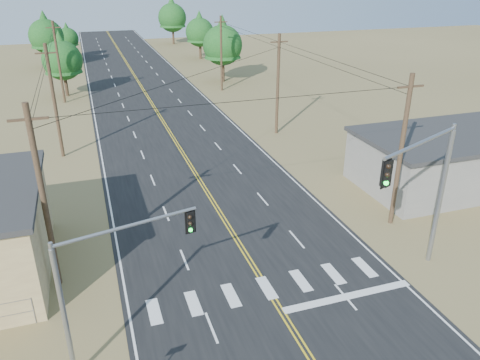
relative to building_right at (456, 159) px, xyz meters
name	(u,v)px	position (x,y,z in m)	size (l,w,h in m)	color
road	(181,150)	(-19.00, 14.00, -1.99)	(15.00, 200.00, 0.02)	black
building_right	(456,159)	(0.00, 0.00, 0.00)	(15.00, 8.00, 4.00)	gray
utility_pole_left_near	(43,198)	(-29.50, -4.00, 3.12)	(1.80, 0.30, 10.00)	#4C3826
utility_pole_left_mid	(54,101)	(-29.50, 16.00, 3.12)	(1.80, 0.30, 10.00)	#4C3826
utility_pole_left_far	(59,62)	(-29.50, 36.00, 3.12)	(1.80, 0.30, 10.00)	#4C3826
utility_pole_right_near	(401,151)	(-8.50, -4.00, 3.12)	(1.80, 0.30, 10.00)	#4C3826
utility_pole_right_mid	(278,84)	(-8.50, 16.00, 3.12)	(1.80, 0.30, 10.00)	#4C3826
utility_pole_right_far	(221,53)	(-8.50, 36.00, 3.12)	(1.80, 0.30, 10.00)	#4C3826
signal_mast_left	(104,275)	(-27.05, -10.58, 2.43)	(5.82, 1.51, 6.49)	gray
signal_mast_right	(428,182)	(-10.77, -9.26, 3.59)	(6.13, 2.92, 8.30)	gray
tree_left_near	(62,56)	(-29.18, 39.61, 3.22)	(5.12, 5.12, 8.54)	#3F2D1E
tree_left_mid	(46,33)	(-31.95, 61.82, 3.82)	(5.71, 5.71, 9.51)	#3F2D1E
tree_left_far	(67,36)	(-28.74, 70.75, 2.06)	(3.99, 3.99, 6.65)	#3F2D1E
tree_right_near	(222,41)	(-6.68, 41.52, 3.95)	(5.84, 5.84, 9.73)	#3F2D1E
tree_right_mid	(200,29)	(-5.00, 62.29, 3.38)	(5.28, 5.28, 8.80)	#3F2D1E
tree_right_far	(172,15)	(-6.14, 83.18, 4.39)	(6.27, 6.27, 10.44)	#3F2D1E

